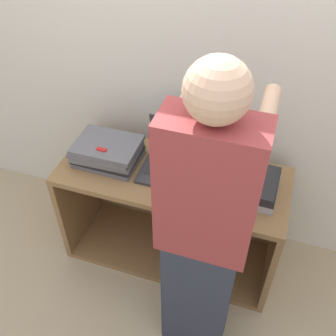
% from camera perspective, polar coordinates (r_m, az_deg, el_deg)
% --- Properties ---
extents(ground_plane, '(12.00, 12.00, 0.00)m').
position_cam_1_polar(ground_plane, '(2.67, -1.33, -16.33)').
color(ground_plane, tan).
extents(wall_back, '(8.00, 0.05, 2.40)m').
position_cam_1_polar(wall_back, '(2.27, 3.71, 14.03)').
color(wall_back, silver).
rests_on(wall_back, ground_plane).
extents(cart, '(1.34, 0.54, 0.73)m').
position_cam_1_polar(cart, '(2.56, 1.06, -5.83)').
color(cart, olive).
rests_on(cart, ground_plane).
extents(laptop_open, '(0.37, 0.34, 0.29)m').
position_cam_1_polar(laptop_open, '(2.25, 1.09, 1.07)').
color(laptop_open, '#333338').
rests_on(laptop_open, cart).
extents(laptop_stack_left, '(0.38, 0.29, 0.13)m').
position_cam_1_polar(laptop_stack_left, '(2.33, -8.79, 2.36)').
color(laptop_stack_left, slate).
rests_on(laptop_stack_left, cart).
extents(laptop_stack_right, '(0.39, 0.29, 0.11)m').
position_cam_1_polar(laptop_stack_right, '(2.17, 10.83, -2.13)').
color(laptop_stack_right, '#B7B7BC').
rests_on(laptop_stack_right, cart).
extents(person, '(0.40, 0.53, 1.74)m').
position_cam_1_polar(person, '(1.77, 5.19, -9.79)').
color(person, '#2D3342').
rests_on(person, ground_plane).
extents(inventory_tag, '(0.06, 0.02, 0.01)m').
position_cam_1_polar(inventory_tag, '(2.24, -9.61, 2.66)').
color(inventory_tag, red).
rests_on(inventory_tag, laptop_stack_left).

